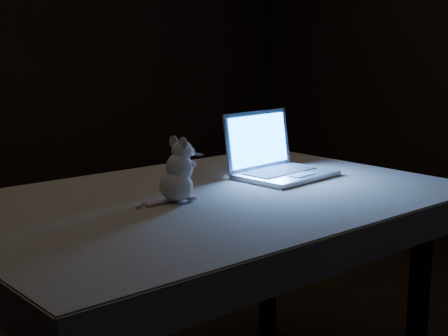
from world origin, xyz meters
TOP-DOWN VIEW (x-y plane):
  - back_wall at (0.00, 2.50)m, footprint 4.50×0.04m
  - table at (-0.19, -0.31)m, footprint 1.61×1.13m
  - tablecloth at (-0.11, -0.30)m, footprint 1.75×1.28m
  - laptop at (0.19, -0.23)m, footprint 0.39×0.36m
  - plush_mouse at (-0.32, -0.31)m, footprint 0.15×0.15m

SIDE VIEW (x-z plane):
  - table at x=-0.19m, z-range 0.00..0.81m
  - tablecloth at x=-0.11m, z-range 0.71..0.82m
  - plush_mouse at x=-0.32m, z-range 0.82..1.02m
  - laptop at x=0.19m, z-range 0.82..1.05m
  - back_wall at x=0.00m, z-range 0.00..2.60m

